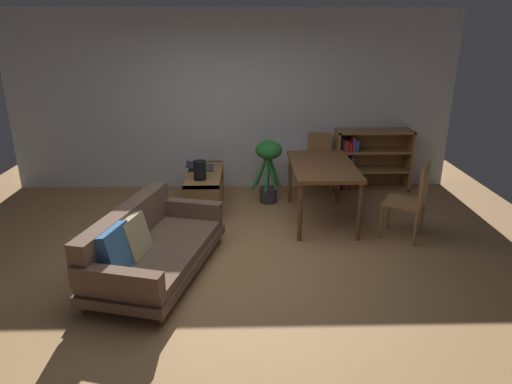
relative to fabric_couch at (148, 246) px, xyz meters
name	(u,v)px	position (x,y,z in m)	size (l,w,h in m)	color
ground_plane	(228,266)	(0.80, 0.13, -0.32)	(8.16, 8.16, 0.00)	#A87A4C
back_wall_panel	(232,102)	(0.80, 2.83, 1.03)	(6.80, 0.10, 2.70)	silver
fabric_couch	(148,246)	(0.00, 0.00, 0.00)	(1.30, 1.98, 0.71)	brown
media_console	(205,191)	(0.43, 1.83, -0.06)	(0.47, 1.18, 0.53)	olive
open_laptop	(201,167)	(0.38, 2.02, 0.24)	(0.40, 0.35, 0.08)	#333338
desk_speaker	(200,170)	(0.40, 1.53, 0.34)	(0.16, 0.16, 0.26)	black
potted_floor_plant	(268,163)	(1.34, 2.06, 0.27)	(0.46, 0.44, 0.92)	#333338
dining_table	(322,170)	(2.00, 1.39, 0.38)	(0.81, 1.38, 0.77)	brown
dining_chair_near	(411,198)	(2.97, 0.78, 0.21)	(0.58, 0.56, 0.96)	olive
dining_chair_far	(319,159)	(2.14, 2.53, 0.20)	(0.45, 0.44, 0.90)	olive
bookshelf	(366,160)	(2.90, 2.63, 0.15)	(1.17, 0.36, 0.95)	olive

